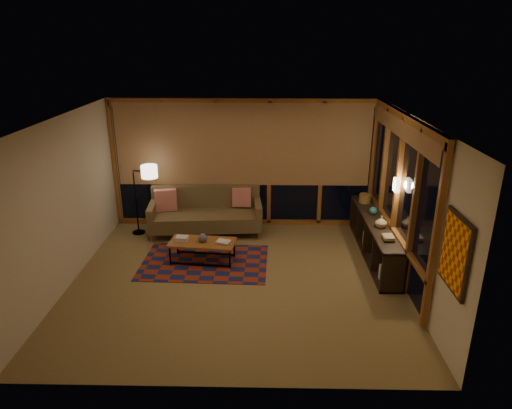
{
  "coord_description": "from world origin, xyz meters",
  "views": [
    {
      "loc": [
        0.46,
        -6.75,
        3.86
      ],
      "look_at": [
        0.31,
        0.34,
        1.23
      ],
      "focal_mm": 32.0,
      "sensor_mm": 36.0,
      "label": 1
    }
  ],
  "objects_px": {
    "floor_lamp": "(136,199)",
    "coffee_table": "(203,251)",
    "bookshelf": "(374,237)",
    "sofa": "(206,212)"
  },
  "relations": [
    {
      "from": "floor_lamp",
      "to": "bookshelf",
      "type": "bearing_deg",
      "value": -3.04
    },
    {
      "from": "sofa",
      "to": "floor_lamp",
      "type": "xyz_separation_m",
      "value": [
        -1.41,
        -0.02,
        0.28
      ]
    },
    {
      "from": "coffee_table",
      "to": "floor_lamp",
      "type": "relative_size",
      "value": 0.8
    },
    {
      "from": "coffee_table",
      "to": "bookshelf",
      "type": "bearing_deg",
      "value": 12.16
    },
    {
      "from": "sofa",
      "to": "floor_lamp",
      "type": "bearing_deg",
      "value": 176.19
    },
    {
      "from": "floor_lamp",
      "to": "coffee_table",
      "type": "bearing_deg",
      "value": -31.5
    },
    {
      "from": "coffee_table",
      "to": "bookshelf",
      "type": "height_order",
      "value": "bookshelf"
    },
    {
      "from": "sofa",
      "to": "floor_lamp",
      "type": "distance_m",
      "value": 1.44
    },
    {
      "from": "coffee_table",
      "to": "floor_lamp",
      "type": "height_order",
      "value": "floor_lamp"
    },
    {
      "from": "sofa",
      "to": "bookshelf",
      "type": "height_order",
      "value": "sofa"
    }
  ]
}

